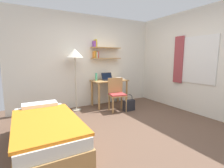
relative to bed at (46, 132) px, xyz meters
name	(u,v)px	position (x,y,z in m)	size (l,w,h in m)	color
ground_plane	(130,129)	(1.53, -0.14, -0.24)	(5.28, 5.28, 0.00)	brown
wall_back	(91,61)	(1.54, 1.88, 1.07)	(4.40, 0.27, 2.60)	silver
wall_right	(198,62)	(3.56, -0.13, 1.06)	(0.10, 4.40, 2.60)	silver
bed	(46,132)	(0.00, 0.00, 0.00)	(0.91, 1.86, 0.54)	#B2844C
desk	(109,85)	(1.98, 1.56, 0.38)	(1.00, 0.59, 0.76)	#B2844C
desk_chair	(117,93)	(1.93, 1.04, 0.24)	(0.49, 0.45, 0.87)	#B2844C
standing_lamp	(75,56)	(0.98, 1.57, 1.21)	(0.43, 0.43, 1.63)	#B2A893
laptop	(107,78)	(1.94, 1.60, 0.58)	(0.34, 0.23, 0.21)	black
water_bottle	(96,77)	(1.60, 1.63, 0.63)	(0.06, 0.06, 0.21)	#42A87F
book_stack	(120,78)	(2.34, 1.53, 0.55)	(0.18, 0.26, 0.05)	silver
handbag	(129,105)	(2.19, 0.85, -0.08)	(0.32, 0.12, 0.45)	#232328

